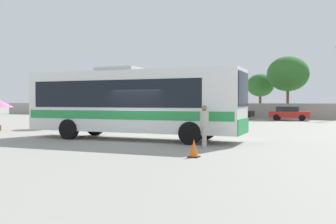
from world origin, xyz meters
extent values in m
plane|color=gray|center=(0.00, 10.00, 0.00)|extent=(300.00, 300.00, 0.00)
cube|color=#9E998C|center=(0.00, 28.15, 0.87)|extent=(80.00, 0.30, 1.74)
cube|color=white|center=(-0.84, 0.90, 1.96)|extent=(11.32, 3.23, 3.03)
cube|color=black|center=(-1.40, 0.87, 2.32)|extent=(9.32, 3.13, 1.33)
cube|color=green|center=(-0.84, 0.90, 1.29)|extent=(11.10, 3.24, 0.42)
cube|color=#19212D|center=(4.76, 1.24, 2.50)|extent=(0.18, 2.29, 1.58)
cube|color=green|center=(4.77, 1.24, 0.81)|extent=(0.21, 2.50, 0.73)
cube|color=#B2B2B2|center=(-1.68, 0.85, 3.59)|extent=(2.28, 1.53, 0.24)
cylinder|color=black|center=(2.55, 2.34, 0.52)|extent=(1.06, 0.36, 1.04)
cylinder|color=black|center=(2.70, -0.11, 0.52)|extent=(1.06, 0.36, 1.04)
cylinder|color=black|center=(-3.98, 1.94, 0.52)|extent=(1.06, 0.36, 1.04)
cylinder|color=black|center=(-3.84, -0.51, 0.52)|extent=(1.06, 0.36, 1.04)
cylinder|color=#B7B2A8|center=(3.59, -0.76, 0.43)|extent=(0.16, 0.16, 0.87)
cylinder|color=#B7B2A8|center=(3.67, -0.89, 0.43)|extent=(0.16, 0.16, 0.87)
cylinder|color=#B7B2A8|center=(3.63, -0.82, 1.21)|extent=(0.50, 0.50, 0.69)
sphere|color=#8C6647|center=(3.63, -0.82, 1.67)|extent=(0.23, 0.23, 0.23)
cylinder|color=gray|center=(-10.07, 5.06, 1.09)|extent=(0.05, 0.05, 2.17)
cone|color=yellow|center=(-10.07, 5.06, 1.94)|extent=(2.05, 2.05, 0.56)
cube|color=brown|center=(-10.07, 5.06, 0.18)|extent=(0.47, 0.47, 0.36)
cube|color=silver|center=(-8.39, 24.62, 0.63)|extent=(4.28, 1.86, 0.62)
cube|color=black|center=(-8.60, 24.62, 1.20)|extent=(2.36, 1.69, 0.51)
cylinder|color=black|center=(-7.08, 25.53, 0.32)|extent=(0.64, 0.23, 0.64)
cylinder|color=black|center=(-7.06, 23.76, 0.32)|extent=(0.64, 0.23, 0.64)
cylinder|color=black|center=(-9.72, 25.49, 0.32)|extent=(0.64, 0.23, 0.64)
cylinder|color=black|center=(-9.69, 23.72, 0.32)|extent=(0.64, 0.23, 0.64)
cube|color=black|center=(-2.49, 25.39, 0.62)|extent=(4.58, 1.83, 0.60)
cube|color=black|center=(-2.72, 25.39, 1.17)|extent=(2.52, 1.67, 0.49)
cylinder|color=black|center=(-1.07, 26.27, 0.32)|extent=(0.64, 0.22, 0.64)
cylinder|color=black|center=(-1.08, 24.50, 0.32)|extent=(0.64, 0.22, 0.64)
cylinder|color=black|center=(-3.90, 26.28, 0.32)|extent=(0.64, 0.22, 0.64)
cylinder|color=black|center=(-3.91, 24.52, 0.32)|extent=(0.64, 0.22, 0.64)
cube|color=red|center=(3.74, 24.83, 0.63)|extent=(4.10, 2.00, 0.61)
cube|color=black|center=(3.54, 24.82, 1.18)|extent=(2.29, 1.77, 0.50)
cylinder|color=black|center=(4.94, 25.77, 0.32)|extent=(0.65, 0.25, 0.64)
cylinder|color=black|center=(5.03, 24.01, 0.32)|extent=(0.65, 0.25, 0.64)
cylinder|color=black|center=(2.45, 25.65, 0.32)|extent=(0.65, 0.25, 0.64)
cylinder|color=black|center=(2.54, 23.89, 0.32)|extent=(0.65, 0.25, 0.64)
cylinder|color=brown|center=(-12.12, 33.94, 1.63)|extent=(0.32, 0.32, 3.27)
ellipsoid|color=#2D6628|center=(-12.12, 33.94, 4.50)|extent=(3.52, 3.52, 3.00)
cylinder|color=brown|center=(-1.05, 33.40, 1.43)|extent=(0.32, 0.32, 2.86)
ellipsoid|color=#2D6628|center=(-1.05, 33.40, 4.07)|extent=(3.46, 3.46, 2.94)
cylinder|color=brown|center=(2.80, 30.23, 1.76)|extent=(0.32, 0.32, 3.53)
ellipsoid|color=#2D6628|center=(2.80, 30.23, 5.21)|extent=(4.81, 4.81, 4.09)
cube|color=black|center=(4.24, -3.58, 0.02)|extent=(0.36, 0.36, 0.04)
cone|color=orange|center=(4.24, -3.58, 0.34)|extent=(0.28, 0.28, 0.60)
camera|label=1|loc=(9.00, -15.74, 1.93)|focal=40.30mm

